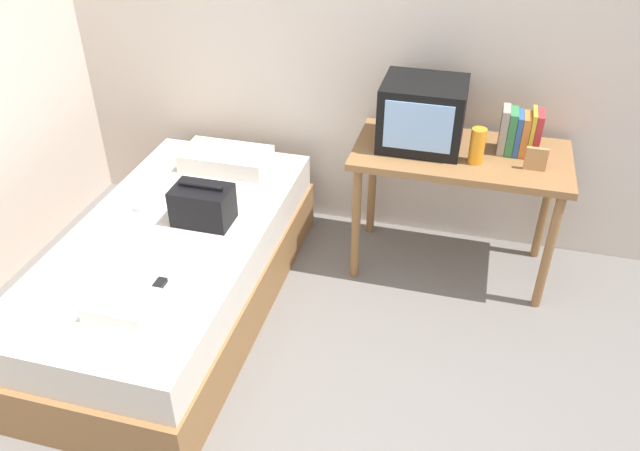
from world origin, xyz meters
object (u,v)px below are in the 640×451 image
water_bottle (477,146)px  pillow (226,159)px  desk (460,168)px  picture_frame (536,159)px  remote_silver (142,204)px  magazine (110,271)px  remote_dark (156,289)px  folded_towel (122,306)px  book_row (520,132)px  tv (423,114)px  bed (174,271)px  handbag (203,205)px

water_bottle → pillow: water_bottle is taller
desk → picture_frame: 0.42m
pillow → remote_silver: size_ratio=3.58×
magazine → water_bottle: bearing=33.2°
desk → magazine: 1.90m
remote_dark → remote_silver: bearing=122.5°
pillow → folded_towel: bearing=-87.8°
desk → magazine: bearing=-143.0°
book_row → folded_towel: bearing=-137.6°
book_row → picture_frame: (0.09, -0.17, -0.06)m
tv → picture_frame: bearing=-12.6°
remote_silver → folded_towel: size_ratio=0.51×
pillow → tv: bearing=4.5°
magazine → folded_towel: (0.20, -0.24, 0.03)m
bed → water_bottle: bearing=24.2°
book_row → remote_dark: book_row is taller
handbag → magazine: (-0.26, -0.51, -0.10)m
handbag → book_row: bearing=24.6°
water_bottle → picture_frame: 0.30m
remote_silver → water_bottle: bearing=15.5°
bed → water_bottle: (1.48, 0.66, 0.61)m
desk → water_bottle: (0.07, -0.10, 0.20)m
pillow → magazine: bearing=-98.0°
handbag → pillow: bearing=100.4°
magazine → folded_towel: folded_towel is taller
remote_dark → book_row: bearing=40.3°
book_row → pillow: book_row is taller
tv → picture_frame: tv is taller
folded_towel → bed: bearing=98.7°
picture_frame → pillow: 1.75m
desk → handbag: size_ratio=3.87×
tv → magazine: bearing=-137.5°
picture_frame → pillow: (-1.73, 0.05, -0.26)m
magazine → remote_silver: bearing=103.2°
bed → remote_silver: (-0.24, 0.19, 0.27)m
handbag → folded_towel: 0.75m
book_row → handbag: (-1.54, -0.70, -0.27)m
desk → pillow: 1.36m
desk → picture_frame: size_ratio=9.40×
tv → magazine: 1.79m
book_row → handbag: 1.71m
pillow → remote_dark: (0.12, -1.16, -0.04)m
handbag → remote_dark: bearing=-88.4°
desk → book_row: size_ratio=4.68×
bed → water_bottle: water_bottle is taller
desk → pillow: (-1.36, -0.06, -0.10)m
remote_dark → folded_towel: 0.18m
folded_towel → desk: bearing=46.6°
remote_dark → remote_silver: size_ratio=1.08×
desk → remote_dark: bearing=-135.4°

